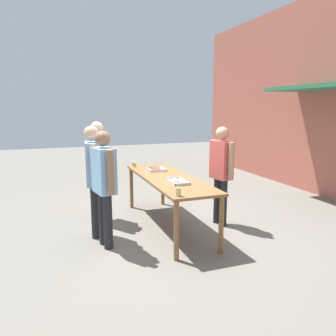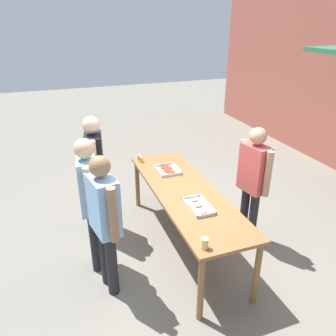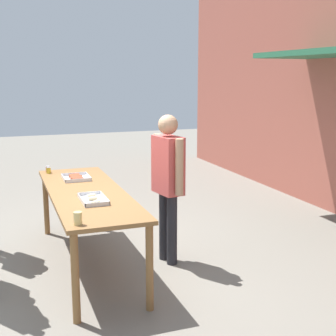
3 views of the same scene
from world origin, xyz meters
name	(u,v)px [view 2 (image 2 of 3)]	position (x,y,z in m)	size (l,w,h in m)	color
ground_plane	(184,243)	(0.00, 0.00, 0.00)	(24.00, 24.00, 0.00)	slate
serving_table	(185,196)	(0.00, 0.00, 0.77)	(2.59, 0.79, 0.86)	brown
food_tray_sausages	(168,170)	(-0.63, -0.01, 0.88)	(0.38, 0.31, 0.04)	silver
food_tray_buns	(199,206)	(0.45, -0.01, 0.88)	(0.45, 0.25, 0.05)	silver
condiment_jar_mustard	(140,158)	(-1.17, -0.29, 0.90)	(0.06, 0.06, 0.08)	#B22319
condiment_jar_ketchup	(141,160)	(-1.09, -0.29, 0.90)	(0.06, 0.06, 0.08)	gold
beer_cup	(205,243)	(1.16, -0.28, 0.92)	(0.07, 0.07, 0.11)	#DBC67A
person_server_behind_table	(253,177)	(0.22, 0.88, 1.01)	(0.55, 0.28, 1.69)	#232328
person_customer_holding_hotdog	(95,166)	(-0.73, -1.04, 1.06)	(0.58, 0.29, 1.76)	#333851
person_customer_with_cup	(104,215)	(0.46, -1.13, 1.00)	(0.61, 0.31, 1.68)	#232328
person_customer_waiting_in_line	(89,194)	(0.02, -1.23, 1.05)	(0.54, 0.24, 1.73)	#232328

